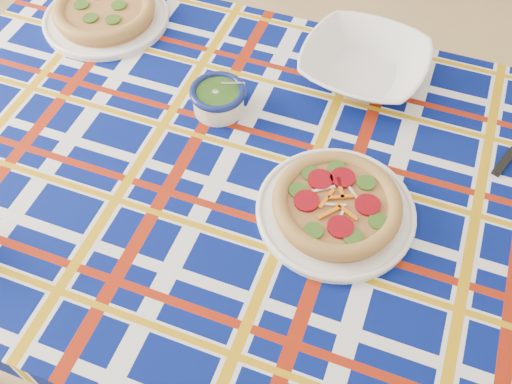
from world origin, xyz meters
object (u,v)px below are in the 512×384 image
(pesto_bowl, at_px, (218,97))
(serving_bowl, at_px, (364,65))
(main_focaccia_plate, at_px, (337,204))
(dining_table, at_px, (263,198))

(pesto_bowl, distance_m, serving_bowl, 0.38)
(main_focaccia_plate, relative_size, pesto_bowl, 2.57)
(dining_table, xyz_separation_m, pesto_bowl, (-0.15, 0.18, 0.13))
(pesto_bowl, bearing_deg, main_focaccia_plate, -36.35)
(pesto_bowl, bearing_deg, serving_bowl, 31.29)
(dining_table, relative_size, main_focaccia_plate, 5.41)
(dining_table, distance_m, main_focaccia_plate, 0.22)
(pesto_bowl, xyz_separation_m, serving_bowl, (0.33, 0.20, -0.00))
(dining_table, xyz_separation_m, main_focaccia_plate, (0.17, -0.06, 0.12))
(main_focaccia_plate, distance_m, pesto_bowl, 0.41)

